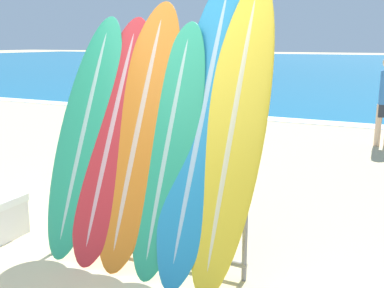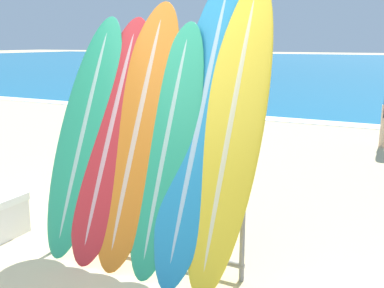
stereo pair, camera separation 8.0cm
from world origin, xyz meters
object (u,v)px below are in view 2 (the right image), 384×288
object	(u,v)px
surfboard_slot_4	(201,119)
surfboard_slot_5	(231,128)
surfboard_slot_0	(85,132)
surfboard_rack	(149,209)
surfboard_slot_3	(167,146)
surfboard_slot_2	(138,130)
person_mid_beach	(151,112)
surfboard_slot_1	(111,136)

from	to	relation	value
surfboard_slot_4	surfboard_slot_5	bearing A→B (deg)	-7.28
surfboard_slot_0	surfboard_rack	bearing A→B (deg)	-5.81
surfboard_slot_3	surfboard_rack	bearing A→B (deg)	-159.98
surfboard_slot_5	surfboard_rack	bearing A→B (deg)	-167.92
surfboard_rack	surfboard_slot_2	xyz separation A→B (m)	(-0.15, 0.10, 0.63)
person_mid_beach	surfboard_slot_5	bearing A→B (deg)	169.87
surfboard_rack	surfboard_slot_4	xyz separation A→B (m)	(0.39, 0.18, 0.76)
surfboard_slot_4	person_mid_beach	size ratio (longest dim) A/B	1.44
surfboard_slot_3	person_mid_beach	distance (m)	2.30
surfboard_rack	surfboard_slot_2	size ratio (longest dim) A/B	0.78
surfboard_slot_0	surfboard_slot_3	xyz separation A→B (m)	(0.84, -0.01, -0.03)
surfboard_slot_2	surfboard_slot_3	xyz separation A→B (m)	(0.30, -0.04, -0.09)
surfboard_slot_0	person_mid_beach	bearing A→B (deg)	104.34
person_mid_beach	surfboard_slot_2	bearing A→B (deg)	153.36
surfboard_slot_0	surfboard_slot_1	world-z (taller)	surfboard_slot_0
surfboard_rack	surfboard_slot_4	distance (m)	0.87
surfboard_slot_3	person_mid_beach	world-z (taller)	surfboard_slot_3
surfboard_slot_0	person_mid_beach	xyz separation A→B (m)	(-0.48, 1.87, -0.11)
surfboard_slot_0	surfboard_slot_5	world-z (taller)	surfboard_slot_5
surfboard_slot_4	surfboard_slot_5	world-z (taller)	surfboard_slot_4
surfboard_rack	surfboard_slot_4	size ratio (longest dim) A/B	0.70
surfboard_slot_0	surfboard_slot_1	xyz separation A→B (m)	(0.28, 0.00, -0.00)
surfboard_slot_4	surfboard_slot_5	distance (m)	0.27
surfboard_slot_1	person_mid_beach	bearing A→B (deg)	112.15
surfboard_slot_4	person_mid_beach	world-z (taller)	surfboard_slot_4
surfboard_slot_2	surfboard_slot_4	distance (m)	0.56
surfboard_slot_1	surfboard_slot_3	xyz separation A→B (m)	(0.56, -0.02, -0.03)
surfboard_slot_2	surfboard_slot_4	world-z (taller)	surfboard_slot_4
surfboard_slot_1	surfboard_slot_4	bearing A→B (deg)	7.41
surfboard_slot_2	surfboard_slot_1	bearing A→B (deg)	-174.50
surfboard_slot_0	person_mid_beach	world-z (taller)	surfboard_slot_0
surfboard_rack	surfboard_slot_2	world-z (taller)	surfboard_slot_2
surfboard_slot_1	surfboard_slot_4	world-z (taller)	surfboard_slot_4
surfboard_slot_2	person_mid_beach	bearing A→B (deg)	118.93
surfboard_slot_5	person_mid_beach	world-z (taller)	surfboard_slot_5
surfboard_rack	surfboard_slot_3	world-z (taller)	surfboard_slot_3
surfboard_slot_0	surfboard_slot_4	distance (m)	1.10
person_mid_beach	surfboard_slot_1	bearing A→B (deg)	146.58
surfboard_slot_1	person_mid_beach	size ratio (longest dim) A/B	1.21
surfboard_slot_0	surfboard_slot_1	bearing A→B (deg)	0.33
surfboard_slot_1	surfboard_slot_3	bearing A→B (deg)	-1.70
surfboard_slot_4	surfboard_slot_3	bearing A→B (deg)	-153.64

